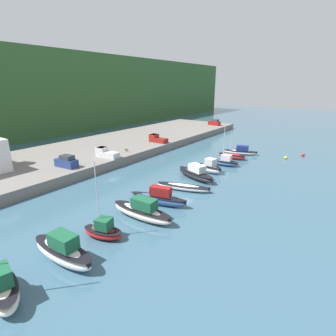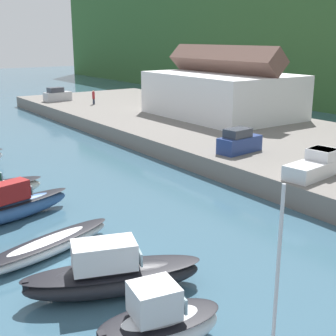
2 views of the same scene
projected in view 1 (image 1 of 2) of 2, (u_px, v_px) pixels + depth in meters
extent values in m
plane|color=#385B70|center=(184.00, 186.00, 42.12)|extent=(320.00, 320.00, 0.00)
cube|color=slate|center=(77.00, 155.00, 57.17)|extent=(117.91, 23.55, 1.70)
ellipsoid|color=white|center=(1.00, 291.00, 19.82)|extent=(3.43, 6.01, 1.60)
ellipsoid|color=black|center=(0.00, 285.00, 19.65)|extent=(3.54, 6.14, 0.12)
ellipsoid|color=white|center=(63.00, 253.00, 24.14)|extent=(2.36, 7.62, 1.66)
ellipsoid|color=black|center=(62.00, 248.00, 23.96)|extent=(2.45, 7.78, 0.12)
cube|color=#195638|center=(63.00, 241.00, 23.48)|extent=(1.65, 2.70, 1.32)
cube|color=#8CA5B2|center=(54.00, 238.00, 24.31)|extent=(1.39, 0.16, 0.66)
cube|color=black|center=(89.00, 264.00, 22.16)|extent=(0.37, 0.29, 0.56)
ellipsoid|color=red|center=(103.00, 233.00, 27.98)|extent=(2.98, 4.74, 1.12)
ellipsoid|color=black|center=(103.00, 230.00, 27.86)|extent=(3.07, 4.84, 0.12)
cube|color=#195638|center=(104.00, 224.00, 27.56)|extent=(1.78, 1.86, 1.18)
cube|color=#8CA5B2|center=(97.00, 224.00, 27.92)|extent=(1.27, 0.43, 0.59)
cylinder|color=silver|center=(97.00, 195.00, 26.78)|extent=(0.10, 0.10, 7.46)
ellipsoid|color=white|center=(142.00, 213.00, 31.85)|extent=(2.42, 8.56, 1.49)
ellipsoid|color=black|center=(142.00, 209.00, 31.69)|extent=(2.51, 8.73, 0.12)
cube|color=#195638|center=(144.00, 204.00, 31.20)|extent=(1.68, 3.03, 1.27)
cube|color=#8CA5B2|center=(134.00, 202.00, 32.12)|extent=(1.42, 0.15, 0.64)
cube|color=black|center=(169.00, 220.00, 29.64)|extent=(0.37, 0.29, 0.56)
ellipsoid|color=#33568E|center=(158.00, 200.00, 35.65)|extent=(3.42, 8.28, 1.39)
ellipsoid|color=black|center=(158.00, 196.00, 35.50)|extent=(3.52, 8.45, 0.12)
cube|color=maroon|center=(161.00, 191.00, 35.10)|extent=(1.79, 3.04, 1.25)
cube|color=#8CA5B2|center=(150.00, 191.00, 35.72)|extent=(1.03, 0.34, 0.62)
cube|color=black|center=(185.00, 202.00, 34.19)|extent=(0.42, 0.36, 0.56)
ellipsoid|color=silver|center=(183.00, 187.00, 40.48)|extent=(3.89, 8.55, 0.96)
ellipsoid|color=black|center=(183.00, 185.00, 40.38)|extent=(4.00, 8.73, 0.12)
cube|color=black|center=(209.00, 189.00, 39.15)|extent=(0.42, 0.37, 0.56)
ellipsoid|color=black|center=(195.00, 175.00, 45.35)|extent=(4.74, 8.54, 1.40)
ellipsoid|color=black|center=(195.00, 172.00, 45.20)|extent=(4.88, 8.73, 0.12)
cube|color=silver|center=(197.00, 168.00, 44.62)|extent=(2.48, 3.27, 1.25)
cube|color=#8CA5B2|center=(191.00, 167.00, 45.92)|extent=(1.41, 0.57, 0.62)
cube|color=black|center=(211.00, 180.00, 42.21)|extent=(0.43, 0.38, 0.56)
ellipsoid|color=white|center=(209.00, 169.00, 48.59)|extent=(2.95, 5.22, 1.45)
ellipsoid|color=black|center=(209.00, 166.00, 48.44)|extent=(3.05, 5.33, 0.12)
cube|color=silver|center=(211.00, 162.00, 48.01)|extent=(1.86, 1.98, 1.26)
cube|color=#8CA5B2|center=(206.00, 162.00, 48.75)|extent=(1.42, 0.35, 0.63)
cube|color=black|center=(220.00, 170.00, 46.91)|extent=(0.40, 0.34, 0.56)
ellipsoid|color=#33568E|center=(225.00, 163.00, 52.79)|extent=(2.65, 5.64, 1.07)
ellipsoid|color=black|center=(225.00, 161.00, 52.67)|extent=(2.75, 5.75, 0.12)
cube|color=silver|center=(226.00, 158.00, 52.32)|extent=(1.75, 2.06, 1.17)
cube|color=#8CA5B2|center=(221.00, 158.00, 52.89)|extent=(1.40, 0.25, 0.58)
cylinder|color=silver|center=(224.00, 143.00, 51.73)|extent=(0.10, 0.10, 7.10)
ellipsoid|color=red|center=(232.00, 156.00, 57.43)|extent=(2.13, 6.09, 1.20)
ellipsoid|color=black|center=(232.00, 154.00, 57.31)|extent=(2.21, 6.22, 0.12)
cylinder|color=silver|center=(231.00, 142.00, 56.69)|extent=(0.10, 0.10, 5.10)
ellipsoid|color=white|center=(240.00, 152.00, 61.21)|extent=(3.92, 7.82, 0.94)
ellipsoid|color=black|center=(241.00, 151.00, 61.11)|extent=(4.04, 7.98, 0.12)
cube|color=navy|center=(243.00, 148.00, 60.77)|extent=(2.13, 2.95, 1.13)
cube|color=#8CA5B2|center=(236.00, 148.00, 61.31)|extent=(1.31, 0.45, 0.57)
cube|color=black|center=(257.00, 153.00, 59.98)|extent=(0.42, 0.37, 0.56)
cube|color=maroon|center=(214.00, 123.00, 92.86)|extent=(2.25, 4.37, 1.40)
cube|color=#333842|center=(215.00, 120.00, 92.33)|extent=(1.78, 2.46, 0.76)
cube|color=navy|center=(66.00, 163.00, 46.19)|extent=(2.28, 4.38, 1.40)
cube|color=#333842|center=(67.00, 157.00, 45.71)|extent=(1.79, 2.47, 0.76)
cube|color=silver|center=(110.00, 155.00, 52.11)|extent=(2.44, 3.74, 1.10)
cube|color=silver|center=(102.00, 152.00, 52.90)|extent=(2.13, 2.12, 1.90)
cube|color=#2D333D|center=(102.00, 148.00, 52.68)|extent=(2.00, 1.84, 0.50)
cube|color=maroon|center=(160.00, 140.00, 65.37)|extent=(2.01, 3.52, 1.10)
cube|color=maroon|center=(154.00, 138.00, 66.37)|extent=(1.90, 1.89, 1.90)
cube|color=#2D333D|center=(154.00, 135.00, 66.16)|extent=(1.80, 1.62, 0.50)
cylinder|color=brown|center=(127.00, 151.00, 56.62)|extent=(0.12, 0.12, 0.28)
ellipsoid|color=brown|center=(127.00, 150.00, 56.53)|extent=(0.66, 0.84, 0.36)
sphere|color=brown|center=(125.00, 149.00, 56.53)|extent=(0.22, 0.22, 0.22)
sphere|color=red|center=(303.00, 155.00, 59.38)|extent=(0.72, 0.72, 0.72)
sphere|color=yellow|center=(286.00, 158.00, 57.34)|extent=(0.66, 0.66, 0.66)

